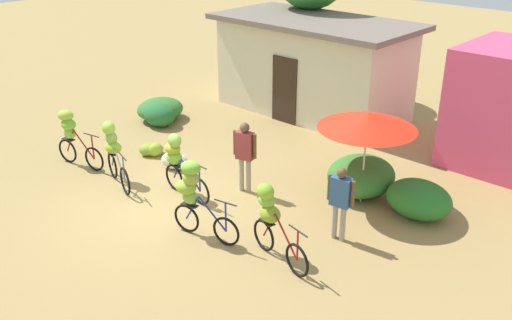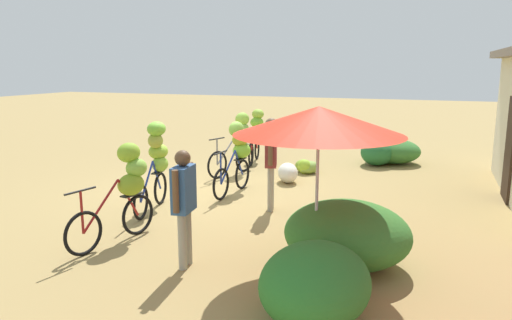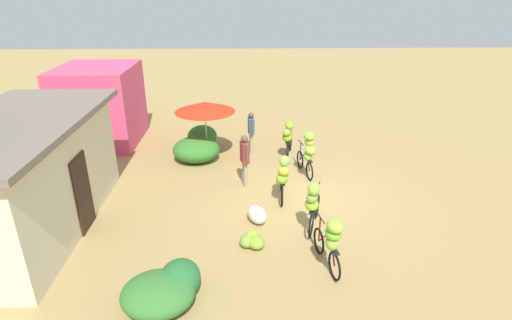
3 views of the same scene
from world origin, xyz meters
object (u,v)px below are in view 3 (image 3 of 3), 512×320
Objects in this scene: building_low at (24,177)px; market_umbrella at (205,107)px; person_vendor at (245,156)px; person_bystander at (251,129)px; bicycle_center_loaded at (283,176)px; bicycle_rightmost at (288,137)px; bicycle_leftmost at (331,239)px; produce_sack at (257,215)px; bicycle_by_shop at (308,151)px; shop_pink at (100,105)px; bicycle_near_pile at (313,203)px; banana_pile_on_ground at (252,240)px.

building_low is 6.11m from market_umbrella.
person_bystander is at bearing -4.93° from person_vendor.
bicycle_center_loaded is at bearing -167.51° from person_bystander.
bicycle_rightmost is 1.04× the size of person_bystander.
person_vendor reaches higher than bicycle_leftmost.
bicycle_rightmost is 2.30× the size of produce_sack.
bicycle_by_shop reaches higher than bicycle_center_loaded.
person_bystander is at bearing 12.96° from bicycle_leftmost.
bicycle_rightmost is at bearing -57.74° from building_low.
shop_pink is 9.98m from bicycle_near_pile.
person_vendor is (-2.15, 1.55, 0.19)m from bicycle_rightmost.
market_umbrella is at bearing 63.36° from bicycle_by_shop.
person_bystander is (4.90, 0.08, 0.72)m from produce_sack.
bicycle_by_shop is 2.85m from person_bystander.
bicycle_near_pile is 5.59m from person_bystander.
market_umbrella is 1.35× the size of bicycle_near_pile.
bicycle_center_loaded is at bearing -143.42° from market_umbrella.
bicycle_rightmost is at bearing 16.74° from bicycle_by_shop.
bicycle_near_pile is 1.69m from bicycle_center_loaded.
market_umbrella is 1.33× the size of bicycle_center_loaded.
produce_sack is at bearing -171.50° from person_vendor.
produce_sack is at bearing 144.49° from bicycle_center_loaded.
produce_sack is at bearing -8.43° from banana_pile_on_ground.
shop_pink is 9.42m from banana_pile_on_ground.
produce_sack is (-4.28, 1.23, -0.62)m from bicycle_rightmost.
bicycle_center_loaded is (-3.31, -2.46, -1.08)m from market_umbrella.
market_umbrella is 1.31× the size of bicycle_rightmost.
banana_pile_on_ground is (-0.58, 1.55, -0.69)m from bicycle_near_pile.
building_low is 7.58m from bicycle_leftmost.
produce_sack is at bearing 147.36° from bicycle_by_shop.
building_low is 3.92× the size of bicycle_center_loaded.
building_low is 8.09× the size of banana_pile_on_ground.
market_umbrella reaches higher than bicycle_center_loaded.
bicycle_center_loaded is 1.03× the size of person_bystander.
bicycle_rightmost is (-0.10, -2.92, -1.09)m from market_umbrella.
person_vendor reaches higher than bicycle_rightmost.
market_umbrella is at bearing 107.62° from person_bystander.
bicycle_center_loaded is (-5.16, -6.72, -0.65)m from shop_pink.
bicycle_by_shop is 1.03× the size of person_bystander.
building_low is 8.30m from bicycle_rightmost.
shop_pink is at bearing 47.49° from bicycle_near_pile.
bicycle_leftmost is at bearing -156.38° from person_vendor.
bicycle_rightmost reaches higher than bicycle_leftmost.
bicycle_near_pile is at bearing -158.38° from bicycle_center_loaded.
bicycle_rightmost is at bearing 1.87° from bicycle_near_pile.
bicycle_leftmost is 4.77m from bicycle_by_shop.
bicycle_by_shop is 0.95× the size of person_vendor.
building_low is at bearing 131.51° from person_bystander.
banana_pile_on_ground is 1.10× the size of produce_sack.
person_bystander reaches higher than produce_sack.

